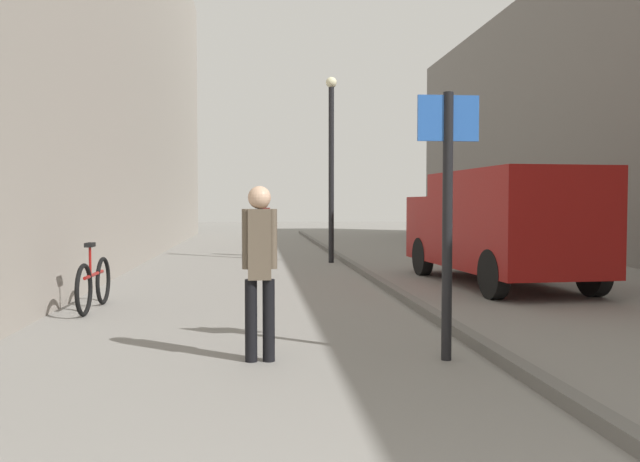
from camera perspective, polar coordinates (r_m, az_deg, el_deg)
The scene contains 8 objects.
ground_plane at distance 13.40m, azimuth -2.46°, elevation -4.13°, with size 80.00×80.00×0.00m, color gray.
kerb_strip at distance 13.57m, azimuth 4.22°, elevation -3.79°, with size 0.16×40.00×0.12m, color #615F5B.
pedestrian_main_foreground at distance 18.78m, azimuth -4.87°, elevation 0.61°, with size 0.31×0.24×1.62m.
pedestrian_mid_block at distance 6.28m, azimuth -5.32°, elevation -2.60°, with size 0.34×0.22×1.70m.
delivery_van at distance 12.60m, azimuth 15.41°, elevation 0.63°, with size 2.27×5.19×2.12m.
street_sign_post at distance 6.41m, azimuth 11.13°, elevation 2.52°, with size 0.60×0.10×2.60m.
lamp_post at distance 16.76m, azimuth 0.99°, elevation 6.51°, with size 0.28×0.28×4.76m.
bicycle_leaning at distance 9.88m, azimuth -19.23°, elevation -4.38°, with size 0.10×1.77×0.98m.
Camera 1 is at (-0.77, -1.29, 1.53)m, focal length 36.46 mm.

